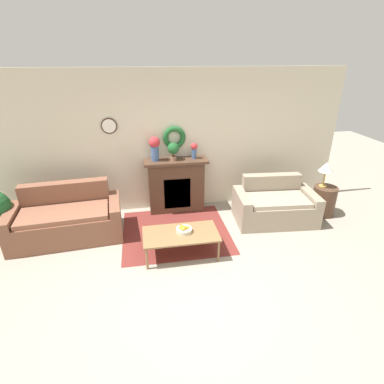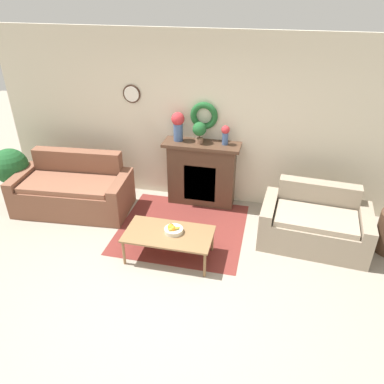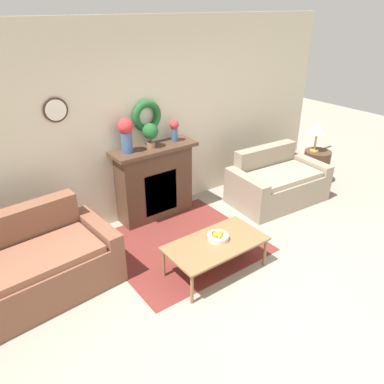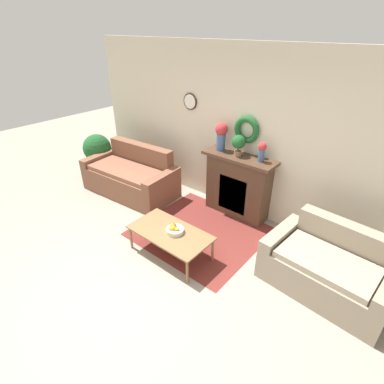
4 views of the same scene
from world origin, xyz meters
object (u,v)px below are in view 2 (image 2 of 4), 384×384
Objects in this scene: fruit_bowl at (173,229)px; vase_on_mantel_left at (178,124)px; potted_plant_on_mantel at (199,130)px; potted_plant_floor_by_couch at (11,168)px; loveseat_right at (314,224)px; coffee_table at (169,235)px; vase_on_mantel_right at (225,134)px; fireplace at (202,173)px; couch_left at (74,191)px.

fruit_bowl is 1.77m from vase_on_mantel_left.
potted_plant_on_mantel is 3.18m from potted_plant_floor_by_couch.
vase_on_mantel_left is at bearing 165.80° from loveseat_right.
loveseat_right is at bearing -18.82° from vase_on_mantel_left.
vase_on_mantel_left is at bearing 99.59° from coffee_table.
potted_plant_on_mantel is at bearing -177.12° from vase_on_mantel_right.
fireplace is 3.66× the size of potted_plant_on_mantel.
fruit_bowl is (-0.07, -1.48, -0.11)m from fireplace.
vase_on_mantel_left is 0.35m from potted_plant_on_mantel.
couch_left is 5.63× the size of potted_plant_on_mantel.
vase_on_mantel_left is at bearing 101.78° from fruit_bowl.
potted_plant_on_mantel is (1.93, 0.64, 0.96)m from couch_left.
vase_on_mantel_left reaches higher than coffee_table.
potted_plant_on_mantel is at bearing 13.83° from couch_left.
loveseat_right is at bearing -1.48° from potted_plant_floor_by_couch.
fireplace is 0.88m from vase_on_mantel_left.
fireplace reaches higher than loveseat_right.
fireplace is at bearing -179.11° from vase_on_mantel_right.
coffee_table is 3.11m from potted_plant_floor_by_couch.
couch_left reaches higher than coffee_table.
loveseat_right is 1.32× the size of coffee_table.
loveseat_right is (3.74, -0.07, -0.03)m from couch_left.
potted_plant_on_mantel is at bearing 86.69° from coffee_table.
fruit_bowl is (0.05, 0.03, 0.08)m from coffee_table.
loveseat_right is at bearing 22.56° from coffee_table.
potted_plant_floor_by_couch is (-3.45, -0.61, -0.67)m from vase_on_mantel_right.
fireplace is at bearing 87.17° from fruit_bowl.
vase_on_mantel_left is at bearing 12.67° from potted_plant_floor_by_couch.
fruit_bowl is 3.15m from potted_plant_floor_by_couch.
loveseat_right is 2.50m from vase_on_mantel_left.
coffee_table is 3.50× the size of potted_plant_on_mantel.
couch_left is 2.25m from potted_plant_on_mantel.
coffee_table is at bearing -148.59° from fruit_bowl.
potted_plant_floor_by_couch is at bearing -168.96° from fireplace.
loveseat_right is 6.16× the size of fruit_bowl.
couch_left is 3.74m from loveseat_right.
coffee_table is at bearing -94.78° from fireplace.
potted_plant_floor_by_couch reaches higher than coffee_table.
vase_on_mantel_left is 0.75m from vase_on_mantel_right.
potted_plant_floor_by_couch is (-2.71, -0.61, -0.76)m from vase_on_mantel_left.
coffee_table is at bearing -29.53° from couch_left.
fruit_bowl is (1.90, -0.83, 0.12)m from couch_left.
potted_plant_on_mantel reaches higher than couch_left.
fireplace is 0.79m from vase_on_mantel_right.
vase_on_mantel_right is (2.33, 0.66, 0.93)m from couch_left.
coffee_table is 1.83m from vase_on_mantel_right.
couch_left is 1.23× the size of loveseat_right.
couch_left is 2.00m from vase_on_mantel_left.
fruit_bowl is 0.82× the size of vase_on_mantel_right.
vase_on_mantel_right reaches higher than potted_plant_floor_by_couch.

